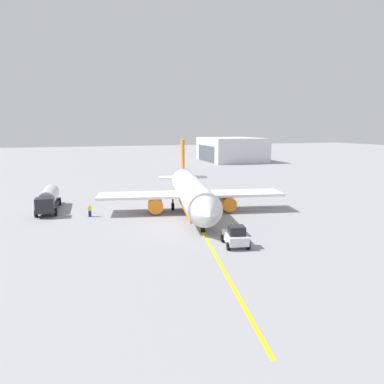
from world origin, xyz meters
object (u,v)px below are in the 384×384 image
pushback_tug (236,236)px  refueling_worker (90,211)px  fuel_tanker (49,199)px  airplane (192,193)px  safety_cone_nose (223,232)px

pushback_tug → refueling_worker: bearing=-143.4°
fuel_tanker → refueling_worker: size_ratio=6.56×
airplane → fuel_tanker: bearing=-112.6°
airplane → safety_cone_nose: (11.59, -0.29, -2.52)m
refueling_worker → safety_cone_nose: size_ratio=3.03×
airplane → fuel_tanker: (-8.10, -19.45, -1.07)m
safety_cone_nose → fuel_tanker: bearing=-135.8°
pushback_tug → fuel_tanker: bearing=-142.1°
airplane → pushback_tug: 15.98m
airplane → safety_cone_nose: bearing=-1.4°
fuel_tanker → pushback_tug: size_ratio=2.85×
fuel_tanker → safety_cone_nose: bearing=44.2°
safety_cone_nose → refueling_worker: bearing=-134.6°
fuel_tanker → pushback_tug: bearing=37.9°
refueling_worker → safety_cone_nose: bearing=45.4°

